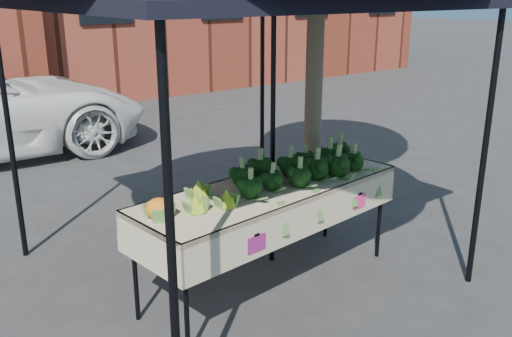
% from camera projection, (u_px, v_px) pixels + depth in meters
% --- Properties ---
extents(ground, '(90.00, 90.00, 0.00)m').
position_uv_depth(ground, '(261.00, 294.00, 4.67)').
color(ground, '#2B2B2D').
extents(table, '(2.47, 1.03, 0.90)m').
position_uv_depth(table, '(271.00, 236.00, 4.69)').
color(table, beige).
rests_on(table, ground).
extents(canopy, '(3.16, 3.16, 2.74)m').
position_uv_depth(canopy, '(235.00, 121.00, 4.71)').
color(canopy, black).
rests_on(canopy, ground).
extents(broccoli_heap, '(1.46, 0.56, 0.24)m').
position_uv_depth(broccoli_heap, '(299.00, 164.00, 4.73)').
color(broccoli_heap, black).
rests_on(broccoli_heap, table).
extents(romanesco_cluster, '(0.42, 0.46, 0.19)m').
position_uv_depth(romanesco_cluster, '(203.00, 193.00, 4.13)').
color(romanesco_cluster, '#A9BB27').
rests_on(romanesco_cluster, table).
extents(cauliflower_pair, '(0.19, 0.19, 0.17)m').
position_uv_depth(cauliflower_pair, '(159.00, 207.00, 3.88)').
color(cauliflower_pair, orange).
rests_on(cauliflower_pair, table).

